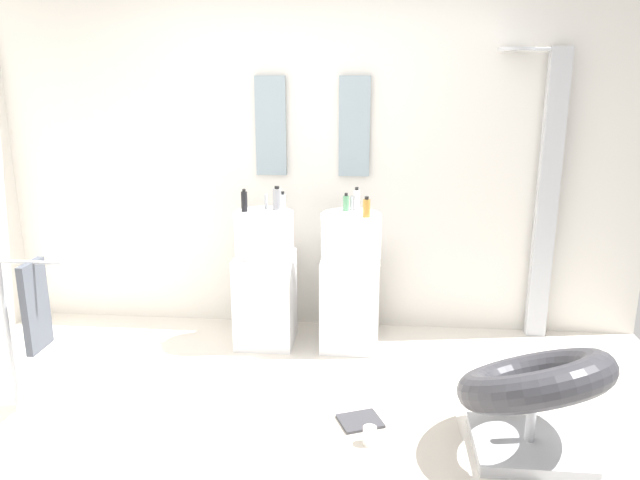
# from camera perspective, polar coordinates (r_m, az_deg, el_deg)

# --- Properties ---
(ground_plane) EXTENTS (4.80, 3.60, 0.04)m
(ground_plane) POSITION_cam_1_polar(r_m,az_deg,el_deg) (3.43, -3.52, -18.25)
(ground_plane) COLOR silver
(rear_partition) EXTENTS (4.80, 0.10, 2.60)m
(rear_partition) POSITION_cam_1_polar(r_m,az_deg,el_deg) (4.54, -0.61, 7.91)
(rear_partition) COLOR silver
(rear_partition) RESTS_ON ground_plane
(pedestal_sink_left) EXTENTS (0.41, 0.41, 1.06)m
(pedestal_sink_left) POSITION_cam_1_polar(r_m,az_deg,el_deg) (4.34, -5.12, -3.51)
(pedestal_sink_left) COLOR white
(pedestal_sink_left) RESTS_ON ground_plane
(pedestal_sink_right) EXTENTS (0.41, 0.41, 1.06)m
(pedestal_sink_right) POSITION_cam_1_polar(r_m,az_deg,el_deg) (4.28, 2.83, -3.76)
(pedestal_sink_right) COLOR white
(pedestal_sink_right) RESTS_ON ground_plane
(vanity_mirror_left) EXTENTS (0.22, 0.03, 0.70)m
(vanity_mirror_left) POSITION_cam_1_polar(r_m,az_deg,el_deg) (4.49, -4.59, 10.49)
(vanity_mirror_left) COLOR #8C9EA8
(vanity_mirror_right) EXTENTS (0.22, 0.03, 0.70)m
(vanity_mirror_right) POSITION_cam_1_polar(r_m,az_deg,el_deg) (4.43, 3.22, 10.45)
(vanity_mirror_right) COLOR #8C9EA8
(shower_column) EXTENTS (0.49, 0.24, 2.05)m
(shower_column) POSITION_cam_1_polar(r_m,az_deg,el_deg) (4.59, 20.20, 4.27)
(shower_column) COLOR #B7BABF
(shower_column) RESTS_ON ground_plane
(lounge_chair) EXTENTS (1.10, 1.10, 0.65)m
(lounge_chair) POSITION_cam_1_polar(r_m,az_deg,el_deg) (3.33, 19.23, -12.92)
(lounge_chair) COLOR #B7BABF
(lounge_chair) RESTS_ON ground_plane
(towel_rack) EXTENTS (0.37, 0.22, 0.95)m
(towel_rack) POSITION_cam_1_polar(r_m,az_deg,el_deg) (3.71, -25.25, -5.86)
(towel_rack) COLOR #B7BABF
(towel_rack) RESTS_ON ground_plane
(area_rug) EXTENTS (1.23, 0.89, 0.01)m
(area_rug) POSITION_cam_1_polar(r_m,az_deg,el_deg) (3.38, 2.26, -18.29)
(area_rug) COLOR beige
(area_rug) RESTS_ON ground_plane
(magazine_charcoal) EXTENTS (0.28, 0.26, 0.02)m
(magazine_charcoal) POSITION_cam_1_polar(r_m,az_deg,el_deg) (3.54, 3.75, -16.41)
(magazine_charcoal) COLOR #38383D
(magazine_charcoal) RESTS_ON area_rug
(coffee_mug) EXTENTS (0.07, 0.07, 0.10)m
(coffee_mug) POSITION_cam_1_polar(r_m,az_deg,el_deg) (3.35, 4.64, -17.62)
(coffee_mug) COLOR white
(coffee_mug) RESTS_ON area_rug
(soap_bottle_clear) EXTENTS (0.04, 0.04, 0.14)m
(soap_bottle_clear) POSITION_cam_1_polar(r_m,az_deg,el_deg) (4.20, -3.46, 3.49)
(soap_bottle_clear) COLOR silver
(soap_bottle_clear) RESTS_ON pedestal_sink_left
(soap_bottle_white) EXTENTS (0.04, 0.04, 0.16)m
(soap_bottle_white) POSITION_cam_1_polar(r_m,az_deg,el_deg) (4.26, 3.41, 3.77)
(soap_bottle_white) COLOR white
(soap_bottle_white) RESTS_ON pedestal_sink_right
(soap_bottle_black) EXTENTS (0.04, 0.04, 0.16)m
(soap_bottle_black) POSITION_cam_1_polar(r_m,az_deg,el_deg) (4.24, -7.04, 3.59)
(soap_bottle_black) COLOR black
(soap_bottle_black) RESTS_ON pedestal_sink_left
(soap_bottle_amber) EXTENTS (0.05, 0.05, 0.14)m
(soap_bottle_amber) POSITION_cam_1_polar(r_m,az_deg,el_deg) (4.05, 4.34, 3.00)
(soap_bottle_amber) COLOR #C68C38
(soap_bottle_amber) RESTS_ON pedestal_sink_right
(soap_bottle_grey) EXTENTS (0.06, 0.06, 0.17)m
(soap_bottle_grey) POSITION_cam_1_polar(r_m,az_deg,el_deg) (4.27, -4.00, 3.82)
(soap_bottle_grey) COLOR #99999E
(soap_bottle_grey) RESTS_ON pedestal_sink_left
(soap_bottle_green) EXTENTS (0.04, 0.04, 0.12)m
(soap_bottle_green) POSITION_cam_1_polar(r_m,az_deg,el_deg) (4.23, 2.43, 3.46)
(soap_bottle_green) COLOR #59996B
(soap_bottle_green) RESTS_ON pedestal_sink_right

